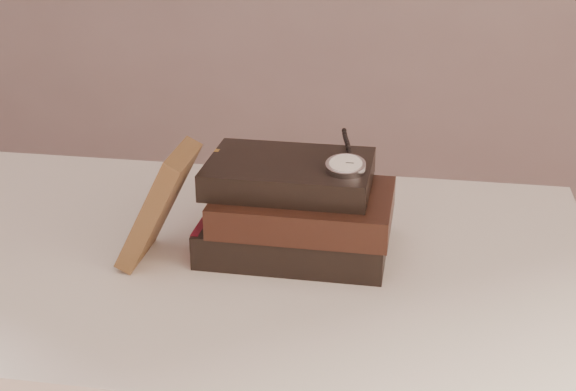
# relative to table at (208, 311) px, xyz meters

# --- Properties ---
(table) EXTENTS (1.00, 0.60, 0.75)m
(table) POSITION_rel_table_xyz_m (0.00, 0.00, 0.00)
(table) COLOR silver
(table) RESTS_ON ground
(book_stack) EXTENTS (0.24, 0.17, 0.12)m
(book_stack) POSITION_rel_table_xyz_m (0.12, 0.02, 0.15)
(book_stack) COLOR black
(book_stack) RESTS_ON table
(journal) EXTENTS (0.09, 0.10, 0.15)m
(journal) POSITION_rel_table_xyz_m (-0.05, -0.03, 0.17)
(journal) COLOR #462E1B
(journal) RESTS_ON table
(pocket_watch) EXTENTS (0.05, 0.15, 0.02)m
(pocket_watch) POSITION_rel_table_xyz_m (0.18, 0.02, 0.22)
(pocket_watch) COLOR silver
(pocket_watch) RESTS_ON book_stack
(eyeglasses) EXTENTS (0.10, 0.12, 0.05)m
(eyeglasses) POSITION_rel_table_xyz_m (0.03, 0.11, 0.16)
(eyeglasses) COLOR silver
(eyeglasses) RESTS_ON book_stack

